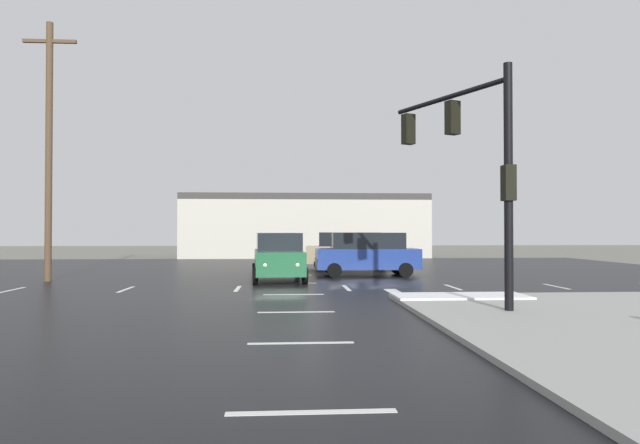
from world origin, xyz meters
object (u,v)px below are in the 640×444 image
(suv_blue, at_px, (367,253))
(suv_tan, at_px, (350,250))
(utility_pole_far, at_px, (49,146))
(suv_green, at_px, (278,255))
(traffic_signal_mast, at_px, (474,153))

(suv_blue, height_order, suv_tan, same)
(suv_tan, relative_size, utility_pole_far, 0.46)
(suv_tan, xyz_separation_m, suv_green, (-3.89, -6.81, 0.00))
(suv_blue, xyz_separation_m, utility_pole_far, (-13.78, -2.00, 4.60))
(traffic_signal_mast, bearing_deg, utility_pole_far, 33.41)
(traffic_signal_mast, bearing_deg, suv_blue, -18.72)
(utility_pole_far, bearing_deg, suv_green, -1.76)
(suv_tan, distance_m, suv_green, 7.84)
(utility_pole_far, bearing_deg, suv_tan, 25.72)
(suv_blue, bearing_deg, suv_green, 29.17)
(suv_blue, height_order, suv_green, same)
(suv_green, height_order, utility_pole_far, utility_pole_far)
(suv_tan, relative_size, suv_green, 1.01)
(traffic_signal_mast, relative_size, suv_tan, 1.25)
(traffic_signal_mast, relative_size, suv_green, 1.26)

